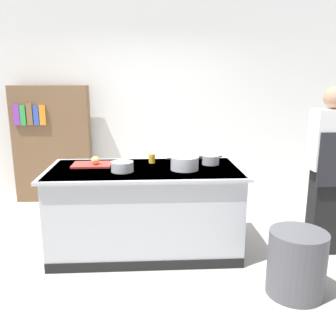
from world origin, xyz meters
name	(u,v)px	position (x,y,z in m)	size (l,w,h in m)	color
ground_plane	(146,249)	(0.00, 0.00, 0.00)	(10.00, 10.00, 0.00)	#9E9991
back_wall	(145,98)	(0.00, 2.10, 1.50)	(6.40, 0.12, 3.00)	white
counter_island	(145,208)	(0.00, 0.00, 0.47)	(1.98, 0.98, 0.90)	#B7BABF
cutting_board	(92,165)	(-0.55, 0.15, 0.91)	(0.40, 0.28, 0.02)	red
onion	(95,160)	(-0.51, 0.11, 0.96)	(0.09, 0.09, 0.09)	tan
stock_pot	(185,163)	(0.40, -0.08, 0.97)	(0.35, 0.28, 0.13)	#B7BABF
sauce_pan	(211,160)	(0.70, 0.13, 0.95)	(0.24, 0.18, 0.10)	#99999E
mixing_bowl	(122,167)	(-0.22, -0.12, 0.95)	(0.22, 0.22, 0.10)	#B7BABF
juice_cup	(152,158)	(0.08, 0.24, 0.95)	(0.07, 0.07, 0.10)	yellow
trash_bin	(296,263)	(1.27, -0.90, 0.28)	(0.48, 0.48, 0.56)	#4C4C51
person_chef	(328,168)	(1.85, -0.15, 0.91)	(0.38, 0.25, 1.72)	black
bookshelf	(53,144)	(-1.37, 1.80, 0.85)	(1.10, 0.31, 1.70)	brown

